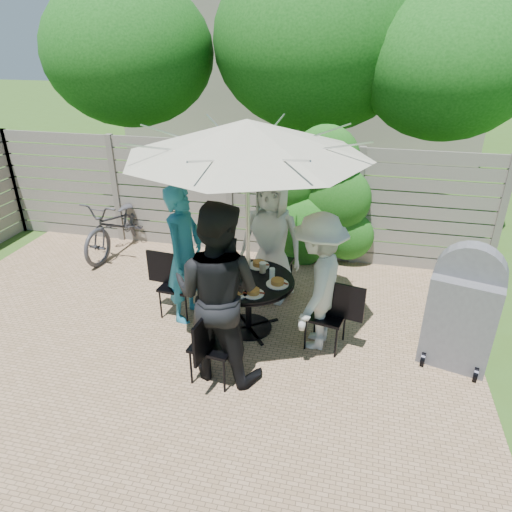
% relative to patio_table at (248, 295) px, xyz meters
% --- Properties ---
extents(backyard_envelope, '(60.00, 60.00, 5.00)m').
position_rel_patio_table_xyz_m(backyard_envelope, '(-0.74, 9.44, 2.12)').
color(backyard_envelope, '#36561A').
rests_on(backyard_envelope, ground).
extents(patio_table, '(1.21, 1.21, 0.70)m').
position_rel_patio_table_xyz_m(patio_table, '(0.00, 0.00, 0.00)').
color(patio_table, black).
rests_on(patio_table, ground).
extents(umbrella, '(2.93, 2.93, 2.53)m').
position_rel_patio_table_xyz_m(umbrella, '(0.00, 0.00, 1.86)').
color(umbrella, silver).
rests_on(umbrella, ground).
extents(chair_back, '(0.52, 0.71, 0.95)m').
position_rel_patio_table_xyz_m(chair_back, '(0.13, 0.96, -0.21)').
color(chair_back, black).
rests_on(chair_back, ground).
extents(person_back, '(0.91, 0.66, 1.73)m').
position_rel_patio_table_xyz_m(person_back, '(0.11, 0.82, 0.37)').
color(person_back, silver).
rests_on(person_back, ground).
extents(chair_left, '(0.64, 0.45, 0.86)m').
position_rel_patio_table_xyz_m(chair_left, '(-0.96, 0.13, -0.23)').
color(chair_left, black).
rests_on(chair_left, ground).
extents(person_left, '(0.50, 0.69, 1.75)m').
position_rel_patio_table_xyz_m(person_left, '(-0.82, 0.11, 0.38)').
color(person_left, teal).
rests_on(person_left, ground).
extents(chair_front, '(0.48, 0.67, 0.89)m').
position_rel_patio_table_xyz_m(chair_front, '(-0.13, -0.96, -0.22)').
color(chair_front, black).
rests_on(chair_front, ground).
extents(person_front, '(1.03, 0.85, 1.94)m').
position_rel_patio_table_xyz_m(person_front, '(-0.11, -0.82, 0.48)').
color(person_front, black).
rests_on(person_front, ground).
extents(chair_right, '(0.65, 0.49, 0.86)m').
position_rel_patio_table_xyz_m(chair_right, '(0.96, -0.13, -0.23)').
color(chair_right, black).
rests_on(chair_right, ground).
extents(person_right, '(0.74, 1.12, 1.63)m').
position_rel_patio_table_xyz_m(person_right, '(0.82, -0.11, 0.32)').
color(person_right, silver).
rests_on(person_right, ground).
extents(plate_back, '(0.26, 0.26, 0.06)m').
position_rel_patio_table_xyz_m(plate_back, '(0.05, 0.36, 0.24)').
color(plate_back, white).
rests_on(plate_back, patio_table).
extents(plate_left, '(0.26, 0.26, 0.06)m').
position_rel_patio_table_xyz_m(plate_left, '(-0.36, 0.05, 0.24)').
color(plate_left, white).
rests_on(plate_left, patio_table).
extents(plate_front, '(0.26, 0.26, 0.06)m').
position_rel_patio_table_xyz_m(plate_front, '(-0.05, -0.36, 0.24)').
color(plate_front, white).
rests_on(plate_front, patio_table).
extents(plate_right, '(0.26, 0.26, 0.06)m').
position_rel_patio_table_xyz_m(plate_right, '(0.36, -0.05, 0.24)').
color(plate_right, white).
rests_on(plate_right, patio_table).
extents(plate_extra, '(0.24, 0.24, 0.06)m').
position_rel_patio_table_xyz_m(plate_extra, '(0.14, -0.32, 0.24)').
color(plate_extra, white).
rests_on(plate_extra, patio_table).
extents(glass_back, '(0.07, 0.07, 0.14)m').
position_rel_patio_table_xyz_m(glass_back, '(-0.07, 0.27, 0.28)').
color(glass_back, silver).
rests_on(glass_back, patio_table).
extents(glass_left, '(0.07, 0.07, 0.14)m').
position_rel_patio_table_xyz_m(glass_left, '(-0.27, -0.07, 0.28)').
color(glass_left, silver).
rests_on(glass_left, patio_table).
extents(glass_front, '(0.07, 0.07, 0.14)m').
position_rel_patio_table_xyz_m(glass_front, '(0.07, -0.27, 0.28)').
color(glass_front, silver).
rests_on(glass_front, patio_table).
extents(glass_right, '(0.07, 0.07, 0.14)m').
position_rel_patio_table_xyz_m(glass_right, '(0.27, 0.07, 0.28)').
color(glass_right, silver).
rests_on(glass_right, patio_table).
extents(syrup_jug, '(0.09, 0.09, 0.16)m').
position_rel_patio_table_xyz_m(syrup_jug, '(-0.05, 0.06, 0.29)').
color(syrup_jug, '#59280C').
rests_on(syrup_jug, patio_table).
extents(coffee_cup, '(0.08, 0.08, 0.12)m').
position_rel_patio_table_xyz_m(coffee_cup, '(0.13, 0.20, 0.27)').
color(coffee_cup, '#C6B293').
rests_on(coffee_cup, patio_table).
extents(bicycle, '(0.82, 1.88, 0.96)m').
position_rel_patio_table_xyz_m(bicycle, '(-2.62, 1.75, -0.01)').
color(bicycle, '#333338').
rests_on(bicycle, ground).
extents(bbq_grill, '(0.80, 0.69, 1.41)m').
position_rel_patio_table_xyz_m(bbq_grill, '(2.36, -0.05, 0.15)').
color(bbq_grill, slate).
rests_on(bbq_grill, ground).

